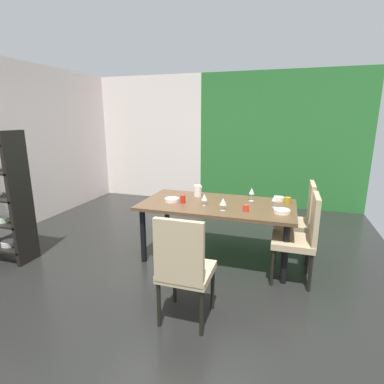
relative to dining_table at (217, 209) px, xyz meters
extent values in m
cube|color=black|center=(-0.55, -0.52, -0.66)|extent=(5.60, 6.38, 0.02)
cube|color=silver|center=(-2.15, 2.62, 0.67)|extent=(2.39, 0.10, 2.63)
cube|color=#296C2D|center=(0.65, 2.62, 0.67)|extent=(3.21, 0.10, 2.63)
cube|color=brown|center=(0.00, 0.00, 0.06)|extent=(1.89, 0.98, 0.04)
cylinder|color=black|center=(-0.84, 0.39, -0.31)|extent=(0.07, 0.07, 0.69)
cylinder|color=black|center=(0.84, 0.39, -0.31)|extent=(0.07, 0.07, 0.69)
cylinder|color=black|center=(-0.84, -0.39, -0.31)|extent=(0.07, 0.07, 0.69)
cylinder|color=black|center=(0.84, -0.39, -0.31)|extent=(0.07, 0.07, 0.69)
cube|color=tan|center=(0.02, -1.26, -0.20)|extent=(0.44, 0.44, 0.07)
cube|color=tan|center=(0.02, -1.46, 0.08)|extent=(0.42, 0.05, 0.55)
cylinder|color=black|center=(-0.17, -1.07, -0.44)|extent=(0.04, 0.04, 0.42)
cylinder|color=black|center=(0.21, -1.07, -0.44)|extent=(0.04, 0.04, 0.42)
cylinder|color=black|center=(-0.17, -1.45, -0.44)|extent=(0.04, 0.04, 0.42)
cylinder|color=black|center=(0.21, -1.45, -0.44)|extent=(0.04, 0.04, 0.42)
cube|color=tan|center=(0.91, 0.30, -0.20)|extent=(0.44, 0.44, 0.07)
cube|color=tan|center=(1.11, 0.30, 0.07)|extent=(0.05, 0.42, 0.54)
cylinder|color=black|center=(0.72, 0.11, -0.44)|extent=(0.04, 0.04, 0.42)
cylinder|color=black|center=(0.72, 0.49, -0.44)|extent=(0.04, 0.04, 0.42)
cylinder|color=black|center=(1.10, 0.11, -0.44)|extent=(0.04, 0.04, 0.42)
cylinder|color=black|center=(1.10, 0.49, -0.44)|extent=(0.04, 0.04, 0.42)
cube|color=tan|center=(0.91, -0.30, -0.20)|extent=(0.44, 0.44, 0.07)
cube|color=tan|center=(1.11, -0.30, 0.07)|extent=(0.05, 0.42, 0.54)
cylinder|color=black|center=(0.72, -0.49, -0.44)|extent=(0.04, 0.04, 0.42)
cylinder|color=black|center=(0.72, -0.11, -0.44)|extent=(0.04, 0.04, 0.42)
cylinder|color=black|center=(1.10, -0.49, -0.44)|extent=(0.04, 0.04, 0.42)
cylinder|color=black|center=(1.10, -0.11, -0.44)|extent=(0.04, 0.04, 0.42)
cube|color=black|center=(-2.23, -0.84, 0.16)|extent=(0.05, 0.32, 1.63)
cylinder|color=silver|center=(-2.52, -0.84, -0.45)|extent=(0.18, 0.18, 0.06)
cylinder|color=white|center=(-2.56, -0.84, -0.12)|extent=(0.22, 0.22, 0.06)
cylinder|color=silver|center=(0.68, 0.04, 0.08)|extent=(0.06, 0.06, 0.00)
cylinder|color=silver|center=(0.68, 0.04, 0.12)|extent=(0.01, 0.01, 0.07)
cone|color=silver|center=(0.68, 0.04, 0.19)|extent=(0.06, 0.06, 0.07)
cylinder|color=silver|center=(0.12, -0.26, 0.08)|extent=(0.07, 0.07, 0.00)
cylinder|color=silver|center=(0.12, -0.26, 0.11)|extent=(0.01, 0.01, 0.06)
cone|color=silver|center=(0.12, -0.26, 0.18)|extent=(0.08, 0.08, 0.08)
cylinder|color=silver|center=(-0.13, -0.13, 0.08)|extent=(0.06, 0.06, 0.00)
cylinder|color=silver|center=(-0.13, -0.13, 0.11)|extent=(0.01, 0.01, 0.06)
cone|color=silver|center=(-0.13, -0.13, 0.18)|extent=(0.07, 0.07, 0.08)
cylinder|color=silver|center=(0.39, 0.24, 0.08)|extent=(0.07, 0.07, 0.00)
cylinder|color=silver|center=(0.39, 0.24, 0.12)|extent=(0.01, 0.01, 0.09)
cone|color=silver|center=(0.39, 0.24, 0.21)|extent=(0.07, 0.07, 0.08)
cylinder|color=silver|center=(-0.57, -0.09, 0.10)|extent=(0.18, 0.18, 0.04)
cylinder|color=#FCF6CF|center=(0.73, 0.36, 0.10)|extent=(0.13, 0.13, 0.05)
cylinder|color=#F0EBCD|center=(0.78, -0.17, 0.10)|extent=(0.18, 0.18, 0.04)
cylinder|color=#A68820|center=(0.83, 0.28, 0.11)|extent=(0.08, 0.08, 0.07)
cylinder|color=red|center=(-0.42, -0.12, 0.13)|extent=(0.07, 0.07, 0.10)
cylinder|color=red|center=(0.38, -0.21, 0.11)|extent=(0.07, 0.07, 0.08)
cylinder|color=silver|center=(-0.34, 0.26, 0.15)|extent=(0.10, 0.10, 0.15)
cone|color=silver|center=(-0.29, 0.26, 0.22)|extent=(0.04, 0.04, 0.03)
camera|label=1|loc=(0.78, -3.52, 1.12)|focal=28.00mm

